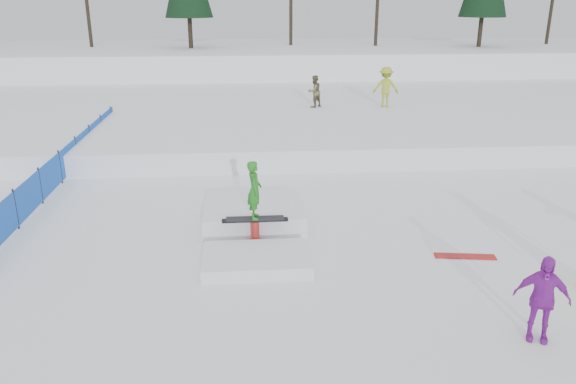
{
  "coord_description": "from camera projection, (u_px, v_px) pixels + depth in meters",
  "views": [
    {
      "loc": [
        -0.57,
        -11.25,
        5.75
      ],
      "look_at": [
        0.5,
        2.0,
        1.1
      ],
      "focal_mm": 35.0,
      "sensor_mm": 36.0,
      "label": 1
    }
  ],
  "objects": [
    {
      "name": "walker_olive",
      "position": [
        314.0,
        91.0,
        26.23
      ],
      "size": [
        0.91,
        0.88,
        1.48
      ],
      "primitive_type": "imported",
      "rotation": [
        0.0,
        0.0,
        3.76
      ],
      "color": "brown",
      "rests_on": "snow_midrise"
    },
    {
      "name": "spectator_purple",
      "position": [
        542.0,
        298.0,
        9.71
      ],
      "size": [
        1.02,
        0.74,
        1.61
      ],
      "primitive_type": "imported",
      "rotation": [
        0.0,
        0.0,
        -0.41
      ],
      "color": "purple",
      "rests_on": "ground"
    },
    {
      "name": "jib_rail_feature",
      "position": [
        255.0,
        223.0,
        14.21
      ],
      "size": [
        2.6,
        4.4,
        2.11
      ],
      "color": "white",
      "rests_on": "ground"
    },
    {
      "name": "snow_midrise",
      "position": [
        255.0,
        112.0,
        27.45
      ],
      "size": [
        50.0,
        18.0,
        0.8
      ],
      "primitive_type": "cube",
      "color": "white",
      "rests_on": "ground"
    },
    {
      "name": "walker_ygreen",
      "position": [
        386.0,
        87.0,
        26.25
      ],
      "size": [
        1.31,
        0.91,
        1.86
      ],
      "primitive_type": "imported",
      "rotation": [
        0.0,
        0.0,
        2.94
      ],
      "color": "#9CAD26",
      "rests_on": "snow_midrise"
    },
    {
      "name": "safety_fence",
      "position": [
        60.0,
        167.0,
        18.06
      ],
      "size": [
        0.05,
        16.0,
        1.1
      ],
      "color": "blue",
      "rests_on": "ground"
    },
    {
      "name": "snow_berm",
      "position": [
        250.0,
        63.0,
        40.36
      ],
      "size": [
        60.0,
        14.0,
        2.4
      ],
      "primitive_type": "cube",
      "color": "white",
      "rests_on": "ground"
    },
    {
      "name": "ground",
      "position": [
        273.0,
        268.0,
        12.52
      ],
      "size": [
        120.0,
        120.0,
        0.0
      ],
      "primitive_type": "plane",
      "color": "white"
    },
    {
      "name": "loose_board_red",
      "position": [
        465.0,
        256.0,
        13.07
      ],
      "size": [
        1.43,
        0.49,
        0.03
      ],
      "primitive_type": "cube",
      "rotation": [
        0.0,
        0.0,
        -0.15
      ],
      "color": "#A81C1E",
      "rests_on": "ground"
    }
  ]
}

